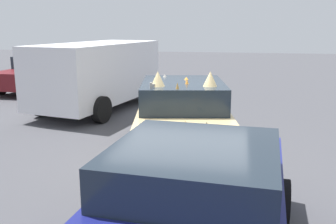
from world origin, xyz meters
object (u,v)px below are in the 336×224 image
parked_sedan_row_back_center (192,213)px  parked_sedan_far_right (41,73)px  parked_van_near_left (98,72)px  art_car_decorated (183,120)px

parked_sedan_row_back_center → parked_sedan_far_right: 12.77m
parked_sedan_far_right → parked_sedan_row_back_center: bearing=36.8°
parked_van_near_left → art_car_decorated: bearing=51.4°
parked_sedan_row_back_center → parked_sedan_far_right: bearing=-140.2°
art_car_decorated → parked_sedan_far_right: (6.77, 6.77, -0.05)m
art_car_decorated → parked_sedan_far_right: bearing=-145.4°
art_car_decorated → parked_van_near_left: parked_van_near_left is taller
art_car_decorated → parked_sedan_far_right: size_ratio=1.17×
art_car_decorated → parked_van_near_left: 4.98m
parked_sedan_far_right → art_car_decorated: bearing=46.4°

